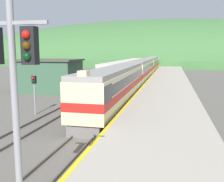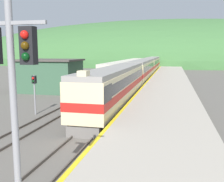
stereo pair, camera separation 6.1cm
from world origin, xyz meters
TOP-DOWN VIEW (x-y plane):
  - track_main at (0.00, 70.00)m, footprint 1.52×180.00m
  - track_siding at (-4.61, 70.00)m, footprint 1.52×180.00m
  - platform at (5.07, 50.00)m, footprint 6.74×140.00m
  - distant_hills at (0.00, 135.00)m, footprint 229.01×103.06m
  - station_shed at (-11.37, 32.38)m, footprint 8.36×6.39m
  - express_train_lead_car at (0.00, 24.32)m, footprint 3.02×21.72m
  - carriage_second at (0.00, 47.39)m, footprint 3.01×22.20m
  - carriage_third at (0.00, 70.47)m, footprint 3.01×22.20m
  - carriage_fourth at (0.00, 93.55)m, footprint 3.01×22.20m
  - siding_train at (-4.61, 57.70)m, footprint 2.90×40.84m
  - signal_mast_main at (1.35, 4.27)m, footprint 2.20×0.42m
  - signal_post_siding at (-6.49, 19.18)m, footprint 0.36×0.42m

SIDE VIEW (x-z plane):
  - distant_hills at x=0.00m, z-range -21.03..21.03m
  - track_main at x=0.00m, z-range 0.00..0.16m
  - track_siding at x=-4.61m, z-range 0.00..0.16m
  - platform at x=5.07m, z-range -0.01..1.04m
  - siding_train at x=-4.61m, z-range 0.06..3.81m
  - carriage_second at x=0.00m, z-range 0.18..4.34m
  - carriage_third at x=0.00m, z-range 0.18..4.34m
  - carriage_fourth at x=0.00m, z-range 0.18..4.34m
  - express_train_lead_car at x=0.00m, z-range 0.01..4.54m
  - station_shed at x=-11.37m, z-range 0.02..4.70m
  - signal_post_siding at x=-6.49m, z-range 0.80..4.44m
  - signal_mast_main at x=1.35m, z-range 1.15..8.57m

